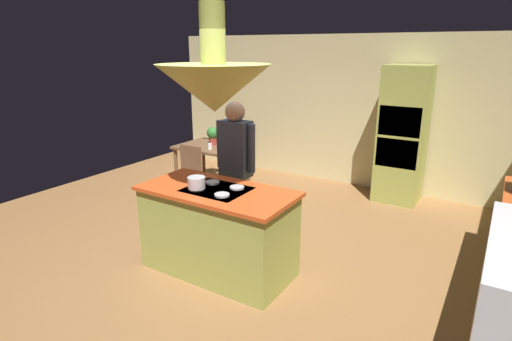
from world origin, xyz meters
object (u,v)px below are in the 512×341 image
dining_table (212,151)px  potted_plant_on_table (213,135)px  kitchen_island (218,230)px  cup_on_table (210,146)px  chair_facing_island (187,170)px  cooking_pot_on_cooktop (196,183)px  chair_by_back_wall (234,152)px  oven_tower (402,135)px  person_at_island (236,164)px

dining_table → potted_plant_on_table: bearing=112.7°
kitchen_island → cup_on_table: 2.48m
chair_facing_island → cooking_pot_on_cooktop: cooking_pot_on_cooktop is taller
kitchen_island → cup_on_table: (-1.58, 1.89, 0.33)m
chair_facing_island → chair_by_back_wall: size_ratio=1.00×
kitchen_island → cooking_pot_on_cooktop: bearing=-140.9°
oven_tower → chair_by_back_wall: (-2.80, -0.50, -0.54)m
potted_plant_on_table → cooking_pot_on_cooktop: bearing=-55.7°
person_at_island → cup_on_table: size_ratio=19.41×
person_at_island → chair_facing_island: size_ratio=2.01×
cooking_pot_on_cooktop → dining_table: bearing=124.6°
chair_facing_island → cup_on_table: 0.54m
dining_table → person_at_island: size_ratio=0.63×
cup_on_table → cooking_pot_on_cooktop: (1.42, -2.02, 0.21)m
kitchen_island → dining_table: size_ratio=1.48×
chair_facing_island → cooking_pot_on_cooktop: bearing=-45.8°
dining_table → chair_facing_island: size_ratio=1.27×
dining_table → person_at_island: person_at_island is taller
chair_facing_island → cup_on_table: bearing=74.3°
chair_by_back_wall → cup_on_table: size_ratio=9.67×
oven_tower → person_at_island: oven_tower is taller
potted_plant_on_table → chair_by_back_wall: bearing=87.4°
cooking_pot_on_cooktop → oven_tower: bearing=69.5°
oven_tower → cup_on_table: oven_tower is taller
kitchen_island → potted_plant_on_table: potted_plant_on_table is taller
person_at_island → cooking_pot_on_cooktop: bearing=-85.1°
potted_plant_on_table → cooking_pot_on_cooktop: cooking_pot_on_cooktop is taller
person_at_island → cup_on_table: person_at_island is taller
chair_facing_island → potted_plant_on_table: potted_plant_on_table is taller
potted_plant_on_table → oven_tower: bearing=20.9°
kitchen_island → dining_table: (-1.70, 2.10, 0.18)m
potted_plant_on_table → cup_on_table: potted_plant_on_table is taller
chair_by_back_wall → cooking_pot_on_cooktop: cooking_pot_on_cooktop is taller
oven_tower → dining_table: (-2.80, -1.14, -0.39)m
person_at_island → chair_by_back_wall: person_at_island is taller
dining_table → person_at_island: bearing=-44.1°
oven_tower → cooking_pot_on_cooktop: 3.60m
chair_by_back_wall → dining_table: bearing=90.0°
potted_plant_on_table → kitchen_island: bearing=-51.4°
chair_facing_island → potted_plant_on_table: size_ratio=2.90×
chair_by_back_wall → cup_on_table: chair_by_back_wall is taller
dining_table → chair_by_back_wall: bearing=90.0°
chair_facing_island → cooking_pot_on_cooktop: 2.27m
dining_table → cup_on_table: bearing=-60.1°
kitchen_island → chair_facing_island: kitchen_island is taller
person_at_island → chair_by_back_wall: 2.59m
chair_facing_island → oven_tower: bearing=32.6°
oven_tower → person_at_island: bearing=-117.4°
dining_table → cooking_pot_on_cooktop: size_ratio=6.13×
person_at_island → chair_by_back_wall: bearing=125.4°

